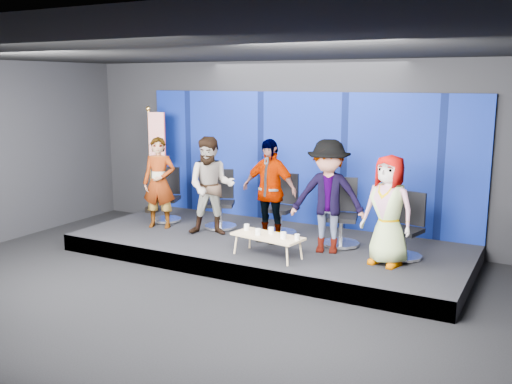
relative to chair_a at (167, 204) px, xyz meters
The scene contains 21 objects.
ground 3.77m from the chair_a, 48.66° to the right, with size 10.00×10.00×0.00m, color black.
room_walls 4.11m from the chair_a, 48.66° to the right, with size 10.02×8.02×3.51m.
riser 2.52m from the chair_a, ahead, with size 7.00×3.00×0.30m, color black.
backdrop 2.87m from the chair_a, 25.47° to the left, with size 7.00×0.08×2.60m, color navy.
chair_a is the anchor object (origin of this frame).
panelist_a 0.73m from the chair_a, 68.27° to the right, with size 0.64×0.42×1.76m, color black.
chair_b 1.25m from the chair_a, ahead, with size 0.84×0.84×1.12m.
panelist_b 1.54m from the chair_a, 18.21° to the right, with size 0.88×0.69×1.82m, color black.
chair_c 2.50m from the chair_a, ahead, with size 0.68×0.68×1.13m.
panelist_c 2.58m from the chair_a, ahead, with size 1.07×0.45×1.83m, color black.
chair_d 3.73m from the chair_a, ahead, with size 0.79×0.79×1.16m.
panelist_d 3.73m from the chair_a, ahead, with size 1.22×0.70×1.88m, color black.
chair_e 4.89m from the chair_a, ahead, with size 0.72×0.72×1.06m.
panelist_e 4.78m from the chair_a, ahead, with size 0.84×0.55×1.72m, color black.
coffee_table 3.14m from the chair_a, 22.26° to the right, with size 1.23×0.67×0.36m.
mug_a 2.68m from the chair_a, 23.65° to the right, with size 0.09×0.09×0.10m, color silver.
mug_b 3.03m from the chair_a, 24.35° to the right, with size 0.09×0.09×0.10m, color silver.
mug_c 3.10m from the chair_a, 20.27° to the right, with size 0.09×0.09×0.11m, color silver.
mug_d 3.46m from the chair_a, 21.35° to the right, with size 0.09×0.09×0.11m, color silver.
mug_e 3.64m from the chair_a, 19.41° to the right, with size 0.08×0.08×0.09m, color silver.
flag_stand 1.21m from the chair_a, 142.93° to the left, with size 0.52×0.30×2.28m.
Camera 1 is at (4.49, -6.33, 3.11)m, focal length 40.00 mm.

